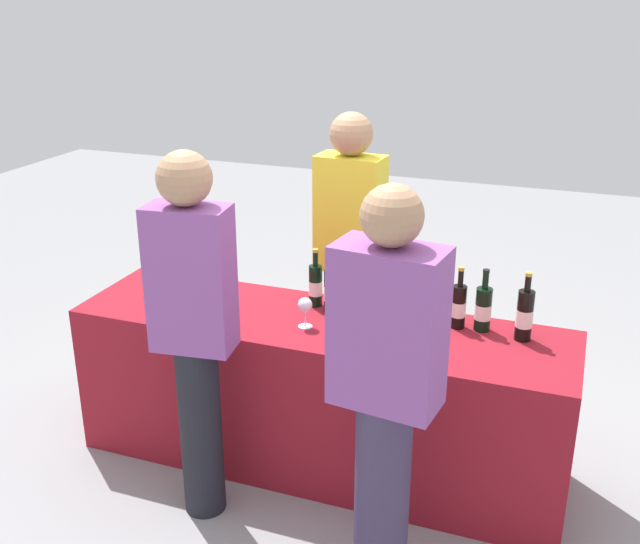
% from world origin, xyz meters
% --- Properties ---
extents(ground_plane, '(12.00, 12.00, 0.00)m').
position_xyz_m(ground_plane, '(0.00, 0.00, 0.00)').
color(ground_plane, gray).
extents(tasting_table, '(2.40, 0.64, 0.78)m').
position_xyz_m(tasting_table, '(0.00, 0.00, 0.39)').
color(tasting_table, maroon).
rests_on(tasting_table, ground_plane).
extents(wine_bottle_0, '(0.07, 0.07, 0.30)m').
position_xyz_m(wine_bottle_0, '(-0.09, 0.17, 0.89)').
color(wine_bottle_0, black).
rests_on(wine_bottle_0, tasting_table).
extents(wine_bottle_1, '(0.07, 0.07, 0.32)m').
position_xyz_m(wine_bottle_1, '(0.01, 0.12, 0.90)').
color(wine_bottle_1, black).
rests_on(wine_bottle_1, tasting_table).
extents(wine_bottle_2, '(0.07, 0.07, 0.31)m').
position_xyz_m(wine_bottle_2, '(0.43, 0.16, 0.90)').
color(wine_bottle_2, black).
rests_on(wine_bottle_2, tasting_table).
extents(wine_bottle_3, '(0.07, 0.07, 0.30)m').
position_xyz_m(wine_bottle_3, '(0.63, 0.16, 0.89)').
color(wine_bottle_3, black).
rests_on(wine_bottle_3, tasting_table).
extents(wine_bottle_4, '(0.08, 0.08, 0.30)m').
position_xyz_m(wine_bottle_4, '(0.74, 0.17, 0.89)').
color(wine_bottle_4, black).
rests_on(wine_bottle_4, tasting_table).
extents(wine_bottle_5, '(0.07, 0.07, 0.32)m').
position_xyz_m(wine_bottle_5, '(0.92, 0.13, 0.90)').
color(wine_bottle_5, black).
rests_on(wine_bottle_5, tasting_table).
extents(wine_glass_0, '(0.07, 0.07, 0.13)m').
position_xyz_m(wine_glass_0, '(-0.87, -0.06, 0.87)').
color(wine_glass_0, silver).
rests_on(wine_glass_0, tasting_table).
extents(wine_glass_1, '(0.08, 0.08, 0.15)m').
position_xyz_m(wine_glass_1, '(-0.51, -0.12, 0.89)').
color(wine_glass_1, silver).
rests_on(wine_glass_1, tasting_table).
extents(wine_glass_2, '(0.07, 0.07, 0.15)m').
position_xyz_m(wine_glass_2, '(-0.04, -0.08, 0.89)').
color(wine_glass_2, silver).
rests_on(wine_glass_2, tasting_table).
extents(server_pouring, '(0.36, 0.23, 1.68)m').
position_xyz_m(server_pouring, '(-0.05, 0.59, 0.93)').
color(server_pouring, black).
rests_on(server_pouring, ground_plane).
extents(guest_0, '(0.36, 0.23, 1.68)m').
position_xyz_m(guest_0, '(-0.37, -0.53, 0.94)').
color(guest_0, black).
rests_on(guest_0, ground_plane).
extents(guest_1, '(0.42, 0.27, 1.66)m').
position_xyz_m(guest_1, '(0.51, -0.67, 0.90)').
color(guest_1, '#3F3351').
rests_on(guest_1, ground_plane).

